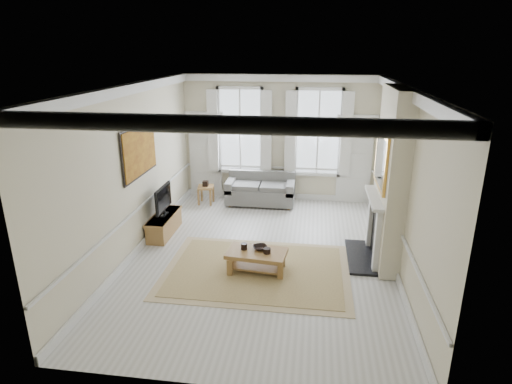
# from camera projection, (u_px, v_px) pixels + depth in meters

# --- Properties ---
(floor) EXTENTS (7.20, 7.20, 0.00)m
(floor) POSITION_uv_depth(u_px,v_px,m) (262.00, 256.00, 8.75)
(floor) COLOR #B7B5AD
(floor) RESTS_ON ground
(ceiling) EXTENTS (7.20, 7.20, 0.00)m
(ceiling) POSITION_uv_depth(u_px,v_px,m) (263.00, 86.00, 7.65)
(ceiling) COLOR white
(ceiling) RESTS_ON back_wall
(back_wall) EXTENTS (5.20, 0.00, 5.20)m
(back_wall) POSITION_uv_depth(u_px,v_px,m) (279.00, 139.00, 11.58)
(back_wall) COLOR beige
(back_wall) RESTS_ON floor
(left_wall) EXTENTS (0.00, 7.20, 7.20)m
(left_wall) POSITION_uv_depth(u_px,v_px,m) (133.00, 171.00, 8.54)
(left_wall) COLOR beige
(left_wall) RESTS_ON floor
(right_wall) EXTENTS (0.00, 7.20, 7.20)m
(right_wall) POSITION_uv_depth(u_px,v_px,m) (402.00, 182.00, 7.86)
(right_wall) COLOR beige
(right_wall) RESTS_ON floor
(window_left) EXTENTS (1.26, 0.20, 2.20)m
(window_left) POSITION_uv_depth(u_px,v_px,m) (240.00, 131.00, 11.60)
(window_left) COLOR #B2BCC6
(window_left) RESTS_ON back_wall
(window_right) EXTENTS (1.26, 0.20, 2.20)m
(window_right) POSITION_uv_depth(u_px,v_px,m) (318.00, 133.00, 11.33)
(window_right) COLOR #B2BCC6
(window_right) RESTS_ON back_wall
(door_left) EXTENTS (0.90, 0.08, 2.30)m
(door_left) POSITION_uv_depth(u_px,v_px,m) (206.00, 156.00, 11.98)
(door_left) COLOR silver
(door_left) RESTS_ON floor
(door_right) EXTENTS (0.90, 0.08, 2.30)m
(door_right) POSITION_uv_depth(u_px,v_px,m) (354.00, 161.00, 11.45)
(door_right) COLOR silver
(door_right) RESTS_ON floor
(painting) EXTENTS (0.05, 1.66, 1.06)m
(painting) POSITION_uv_depth(u_px,v_px,m) (140.00, 151.00, 8.70)
(painting) COLOR #B6821F
(painting) RESTS_ON left_wall
(chimney_breast) EXTENTS (0.35, 1.70, 3.38)m
(chimney_breast) POSITION_uv_depth(u_px,v_px,m) (391.00, 179.00, 8.07)
(chimney_breast) COLOR beige
(chimney_breast) RESTS_ON floor
(hearth) EXTENTS (0.55, 1.50, 0.05)m
(hearth) POSITION_uv_depth(u_px,v_px,m) (361.00, 257.00, 8.66)
(hearth) COLOR black
(hearth) RESTS_ON floor
(fireplace) EXTENTS (0.21, 1.45, 1.33)m
(fireplace) POSITION_uv_depth(u_px,v_px,m) (374.00, 225.00, 8.41)
(fireplace) COLOR silver
(fireplace) RESTS_ON floor
(mirror) EXTENTS (0.06, 1.26, 1.06)m
(mirror) POSITION_uv_depth(u_px,v_px,m) (381.00, 160.00, 7.99)
(mirror) COLOR gold
(mirror) RESTS_ON chimney_breast
(sofa) EXTENTS (1.82, 0.88, 0.85)m
(sofa) POSITION_uv_depth(u_px,v_px,m) (261.00, 191.00, 11.60)
(sofa) COLOR #5E5E5B
(sofa) RESTS_ON floor
(side_table) EXTENTS (0.47, 0.47, 0.50)m
(side_table) POSITION_uv_depth(u_px,v_px,m) (206.00, 190.00, 11.57)
(side_table) COLOR olive
(side_table) RESTS_ON floor
(rug) EXTENTS (3.50, 2.60, 0.02)m
(rug) POSITION_uv_depth(u_px,v_px,m) (257.00, 270.00, 8.16)
(rug) COLOR #95814D
(rug) RESTS_ON floor
(coffee_table) EXTENTS (1.17, 0.76, 0.41)m
(coffee_table) POSITION_uv_depth(u_px,v_px,m) (257.00, 255.00, 8.06)
(coffee_table) COLOR olive
(coffee_table) RESTS_ON rug
(ceramic_pot_a) EXTENTS (0.12, 0.12, 0.12)m
(ceramic_pot_a) POSITION_uv_depth(u_px,v_px,m) (244.00, 246.00, 8.09)
(ceramic_pot_a) COLOR black
(ceramic_pot_a) RESTS_ON coffee_table
(ceramic_pot_b) EXTENTS (0.14, 0.14, 0.10)m
(ceramic_pot_b) POSITION_uv_depth(u_px,v_px,m) (267.00, 251.00, 7.94)
(ceramic_pot_b) COLOR black
(ceramic_pot_b) RESTS_ON coffee_table
(bowl) EXTENTS (0.36, 0.36, 0.07)m
(bowl) POSITION_uv_depth(u_px,v_px,m) (260.00, 248.00, 8.11)
(bowl) COLOR black
(bowl) RESTS_ON coffee_table
(tv_stand) EXTENTS (0.41, 1.28, 0.46)m
(tv_stand) POSITION_uv_depth(u_px,v_px,m) (164.00, 224.00, 9.72)
(tv_stand) COLOR olive
(tv_stand) RESTS_ON floor
(tv) EXTENTS (0.08, 0.90, 0.68)m
(tv) POSITION_uv_depth(u_px,v_px,m) (163.00, 199.00, 9.52)
(tv) COLOR black
(tv) RESTS_ON tv_stand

